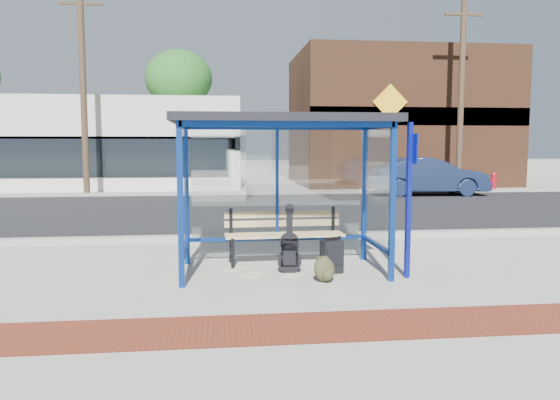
{
  "coord_description": "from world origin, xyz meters",
  "views": [
    {
      "loc": [
        -0.99,
        -8.28,
        1.99
      ],
      "look_at": [
        -0.01,
        0.2,
        1.11
      ],
      "focal_mm": 35.0,
      "sensor_mm": 36.0,
      "label": 1
    }
  ],
  "objects": [
    {
      "name": "street_asphalt",
      "position": [
        0.0,
        8.0,
        0.0
      ],
      "size": [
        60.0,
        10.0,
        0.0
      ],
      "primitive_type": "cube",
      "color": "black",
      "rests_on": "ground"
    },
    {
      "name": "guitar_bag",
      "position": [
        0.1,
        -0.08,
        0.37
      ],
      "size": [
        0.38,
        0.15,
        1.01
      ],
      "rotation": [
        0.0,
        0.0,
        -0.12
      ],
      "color": "black",
      "rests_on": "ground"
    },
    {
      "name": "bench",
      "position": [
        0.1,
        0.62,
        0.52
      ],
      "size": [
        1.97,
        0.54,
        0.93
      ],
      "rotation": [
        0.0,
        0.0,
        0.03
      ],
      "color": "black",
      "rests_on": "ground"
    },
    {
      "name": "newspaper_a",
      "position": [
        -0.74,
        0.26,
        0.0
      ],
      "size": [
        0.46,
        0.49,
        0.01
      ],
      "primitive_type": "cube",
      "rotation": [
        0.0,
        0.0,
        1.05
      ],
      "color": "white",
      "rests_on": "ground"
    },
    {
      "name": "storefront_brown",
      "position": [
        8.0,
        18.49,
        3.2
      ],
      "size": [
        10.0,
        7.08,
        6.4
      ],
      "color": "#59331E",
      "rests_on": "ground"
    },
    {
      "name": "backpack",
      "position": [
        0.54,
        -0.68,
        0.18
      ],
      "size": [
        0.35,
        0.33,
        0.37
      ],
      "rotation": [
        0.0,
        0.0,
        0.24
      ],
      "color": "#32331C",
      "rests_on": "ground"
    },
    {
      "name": "newspaper_b",
      "position": [
        -0.48,
        -0.19,
        0.0
      ],
      "size": [
        0.42,
        0.46,
        0.01
      ],
      "primitive_type": "cube",
      "rotation": [
        0.0,
        0.0,
        -1.96
      ],
      "color": "white",
      "rests_on": "ground"
    },
    {
      "name": "parked_car",
      "position": [
        7.17,
        12.08,
        0.73
      ],
      "size": [
        4.51,
        1.74,
        1.47
      ],
      "primitive_type": "imported",
      "rotation": [
        0.0,
        0.0,
        1.53
      ],
      "color": "#192547",
      "rests_on": "ground"
    },
    {
      "name": "far_sidewalk",
      "position": [
        0.0,
        15.0,
        0.0
      ],
      "size": [
        60.0,
        4.0,
        0.01
      ],
      "primitive_type": "cube",
      "color": "#B2ADA0",
      "rests_on": "ground"
    },
    {
      "name": "tree_mid",
      "position": [
        -3.0,
        22.0,
        5.45
      ],
      "size": [
        3.6,
        3.6,
        7.03
      ],
      "color": "#4C3826",
      "rests_on": "ground"
    },
    {
      "name": "ground",
      "position": [
        0.0,
        0.0,
        0.0
      ],
      "size": [
        120.0,
        120.0,
        0.0
      ],
      "primitive_type": "plane",
      "color": "#B2ADA0",
      "rests_on": "ground"
    },
    {
      "name": "fire_hydrant",
      "position": [
        10.65,
        13.58,
        0.43
      ],
      "size": [
        0.36,
        0.24,
        0.8
      ],
      "rotation": [
        0.0,
        0.0,
        0.2
      ],
      "color": "#AA0C1C",
      "rests_on": "ground"
    },
    {
      "name": "storefront_white",
      "position": [
        -9.0,
        17.99,
        2.0
      ],
      "size": [
        18.0,
        6.04,
        4.0
      ],
      "color": "silver",
      "rests_on": "ground"
    },
    {
      "name": "curb_far",
      "position": [
        0.0,
        13.1,
        0.06
      ],
      "size": [
        60.0,
        0.25,
        0.12
      ],
      "primitive_type": "cube",
      "color": "gray",
      "rests_on": "ground"
    },
    {
      "name": "newspaper_c",
      "position": [
        0.13,
        -0.23,
        0.0
      ],
      "size": [
        0.45,
        0.48,
        0.01
      ],
      "primitive_type": "cube",
      "rotation": [
        0.0,
        0.0,
        1.04
      ],
      "color": "white",
      "rests_on": "ground"
    },
    {
      "name": "bus_shelter",
      "position": [
        0.0,
        0.07,
        2.07
      ],
      "size": [
        3.3,
        1.8,
        2.42
      ],
      "color": "navy",
      "rests_on": "ground"
    },
    {
      "name": "curb_near",
      "position": [
        0.0,
        2.9,
        0.06
      ],
      "size": [
        60.0,
        0.25,
        0.12
      ],
      "primitive_type": "cube",
      "color": "gray",
      "rests_on": "ground"
    },
    {
      "name": "brick_paver_strip",
      "position": [
        0.0,
        -2.6,
        0.01
      ],
      "size": [
        60.0,
        1.0,
        0.01
      ],
      "primitive_type": "cube",
      "color": "maroon",
      "rests_on": "ground"
    },
    {
      "name": "utility_pole_east",
      "position": [
        9.0,
        13.4,
        4.11
      ],
      "size": [
        1.6,
        0.24,
        8.0
      ],
      "color": "#4C3826",
      "rests_on": "ground"
    },
    {
      "name": "tree_right",
      "position": [
        12.5,
        22.0,
        5.45
      ],
      "size": [
        3.6,
        3.6,
        7.03
      ],
      "color": "#4C3826",
      "rests_on": "ground"
    },
    {
      "name": "sign_post",
      "position": [
        1.81,
        -0.58,
        1.29
      ],
      "size": [
        0.11,
        0.29,
        2.3
      ],
      "rotation": [
        0.0,
        0.0,
        0.15
      ],
      "color": "#0D1995",
      "rests_on": "ground"
    },
    {
      "name": "utility_pole_west",
      "position": [
        -6.0,
        13.4,
        4.11
      ],
      "size": [
        1.6,
        0.24,
        8.0
      ],
      "color": "#4C3826",
      "rests_on": "ground"
    },
    {
      "name": "suitcase",
      "position": [
        0.75,
        -0.16,
        0.26
      ],
      "size": [
        0.36,
        0.28,
        0.56
      ],
      "rotation": [
        0.0,
        0.0,
        0.27
      ],
      "color": "black",
      "rests_on": "ground"
    }
  ]
}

